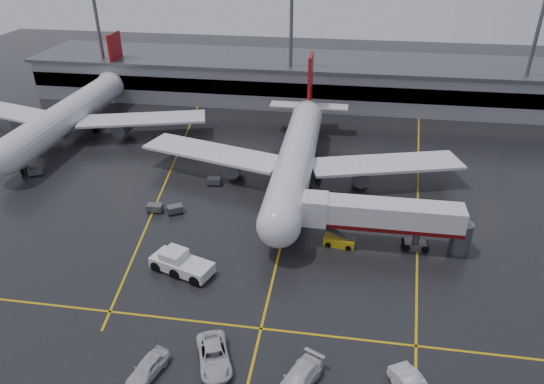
# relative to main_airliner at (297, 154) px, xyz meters

# --- Properties ---
(ground) EXTENTS (220.00, 220.00, 0.00)m
(ground) POSITION_rel_main_airliner_xyz_m (0.00, -9.70, -4.21)
(ground) COLOR black
(ground) RESTS_ON ground
(apron_line_centre) EXTENTS (0.25, 90.00, 0.02)m
(apron_line_centre) POSITION_rel_main_airliner_xyz_m (0.00, -9.70, -4.20)
(apron_line_centre) COLOR gold
(apron_line_centre) RESTS_ON ground
(apron_line_stop) EXTENTS (60.00, 0.25, 0.02)m
(apron_line_stop) POSITION_rel_main_airliner_xyz_m (0.00, -31.70, -4.20)
(apron_line_stop) COLOR gold
(apron_line_stop) RESTS_ON ground
(apron_line_left) EXTENTS (9.99, 69.35, 0.02)m
(apron_line_left) POSITION_rel_main_airliner_xyz_m (-20.00, 0.30, -4.20)
(apron_line_left) COLOR gold
(apron_line_left) RESTS_ON ground
(apron_line_right) EXTENTS (7.57, 69.64, 0.02)m
(apron_line_right) POSITION_rel_main_airliner_xyz_m (18.00, 0.30, -4.20)
(apron_line_right) COLOR gold
(apron_line_right) RESTS_ON ground
(terminal) EXTENTS (122.00, 19.00, 8.60)m
(terminal) POSITION_rel_main_airliner_xyz_m (0.00, 38.23, 0.11)
(terminal) COLOR gray
(terminal) RESTS_ON ground
(light_mast_left) EXTENTS (3.00, 1.20, 25.45)m
(light_mast_left) POSITION_rel_main_airliner_xyz_m (-45.00, 32.30, 10.27)
(light_mast_left) COLOR #595B60
(light_mast_left) RESTS_ON ground
(light_mast_mid) EXTENTS (3.00, 1.20, 25.45)m
(light_mast_mid) POSITION_rel_main_airliner_xyz_m (-5.00, 32.30, 10.27)
(light_mast_mid) COLOR #595B60
(light_mast_mid) RESTS_ON ground
(light_mast_right) EXTENTS (3.00, 1.20, 25.45)m
(light_mast_right) POSITION_rel_main_airliner_xyz_m (40.00, 32.30, 10.27)
(light_mast_right) COLOR #595B60
(light_mast_right) RESTS_ON ground
(main_airliner) EXTENTS (48.80, 45.60, 14.10)m
(main_airliner) POSITION_rel_main_airliner_xyz_m (0.00, 0.00, 0.00)
(main_airliner) COLOR silver
(main_airliner) RESTS_ON ground
(second_airliner) EXTENTS (48.80, 45.60, 14.10)m
(second_airliner) POSITION_rel_main_airliner_xyz_m (-42.00, 12.00, 0.00)
(second_airliner) COLOR silver
(second_airliner) RESTS_ON ground
(jet_bridge) EXTENTS (19.90, 3.40, 6.05)m
(jet_bridge) POSITION_rel_main_airliner_xyz_m (11.87, -15.70, -0.28)
(jet_bridge) COLOR silver
(jet_bridge) RESTS_ON ground
(pushback_tractor) EXTENTS (7.70, 5.09, 2.55)m
(pushback_tractor) POSITION_rel_main_airliner_xyz_m (-10.42, -24.22, -3.19)
(pushback_tractor) COLOR silver
(pushback_tractor) RESTS_ON ground
(belt_loader) EXTENTS (3.85, 2.12, 2.33)m
(belt_loader) POSITION_rel_main_airliner_xyz_m (6.97, -16.50, -3.63)
(belt_loader) COLOR gold
(belt_loader) RESTS_ON ground
(service_van_a) EXTENTS (4.65, 6.41, 1.62)m
(service_van_a) POSITION_rel_main_airliner_xyz_m (-3.42, -36.43, -3.40)
(service_van_a) COLOR silver
(service_van_a) RESTS_ON ground
(service_van_b) EXTENTS (4.45, 6.08, 1.64)m
(service_van_b) POSITION_rel_main_airliner_xyz_m (4.31, -37.77, -3.39)
(service_van_b) COLOR silver
(service_van_b) RESTS_ON ground
(service_van_d) EXTENTS (3.06, 4.98, 1.58)m
(service_van_d) POSITION_rel_main_airliner_xyz_m (-8.75, -38.57, -3.42)
(service_van_d) COLOR silver
(service_van_d) RESTS_ON ground
(baggage_cart_a) EXTENTS (2.38, 2.15, 1.12)m
(baggage_cart_a) POSITION_rel_main_airliner_xyz_m (-15.08, -12.31, -3.58)
(baggage_cart_a) COLOR #595B60
(baggage_cart_a) RESTS_ON ground
(baggage_cart_b) EXTENTS (2.06, 1.39, 1.12)m
(baggage_cart_b) POSITION_rel_main_airliner_xyz_m (-17.85, -12.38, -3.58)
(baggage_cart_b) COLOR #595B60
(baggage_cart_b) RESTS_ON ground
(baggage_cart_c) EXTENTS (2.11, 1.48, 1.12)m
(baggage_cart_c) POSITION_rel_main_airliner_xyz_m (-11.93, -3.65, -3.58)
(baggage_cart_c) COLOR #595B60
(baggage_cart_c) RESTS_ON ground
(baggage_cart_d) EXTENTS (2.27, 1.77, 1.12)m
(baggage_cart_d) POSITION_rel_main_airliner_xyz_m (-45.14, -1.02, -3.58)
(baggage_cart_d) COLOR #595B60
(baggage_cart_d) RESTS_ON ground
(baggage_cart_e) EXTENTS (2.36, 2.01, 1.12)m
(baggage_cart_e) POSITION_rel_main_airliner_xyz_m (-39.87, -4.71, -3.58)
(baggage_cart_e) COLOR #595B60
(baggage_cart_e) RESTS_ON ground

